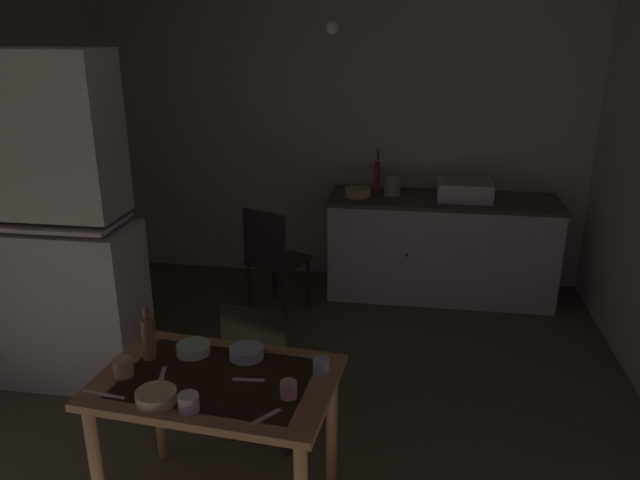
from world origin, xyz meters
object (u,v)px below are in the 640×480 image
object	(u,v)px
mixing_bowl_counter	(358,192)
dining_table	(217,398)
chair_by_counter	(274,258)
hand_pump	(377,175)
sink_basin	(464,190)
hutch_cabinet	(50,237)
glass_bottle	(148,337)
serving_bowl_wide	(247,352)
teacup_cream	(321,366)
chair_far_side	(266,365)

from	to	relation	value
mixing_bowl_counter	dining_table	world-z (taller)	mixing_bowl_counter
mixing_bowl_counter	chair_by_counter	xyz separation A→B (m)	(-0.61, -0.53, -0.42)
hand_pump	chair_by_counter	xyz separation A→B (m)	(-0.76, -0.62, -0.55)
sink_basin	hand_pump	size ratio (longest dim) A/B	1.13
mixing_bowl_counter	chair_by_counter	distance (m)	0.91
hutch_cabinet	sink_basin	size ratio (longest dim) A/B	4.78
dining_table	glass_bottle	distance (m)	0.44
sink_basin	chair_by_counter	xyz separation A→B (m)	(-1.48, -0.58, -0.46)
dining_table	serving_bowl_wide	distance (m)	0.25
hand_pump	glass_bottle	distance (m)	2.80
serving_bowl_wide	teacup_cream	bearing A→B (deg)	-12.51
dining_table	chair_by_counter	distance (m)	2.17
hand_pump	mixing_bowl_counter	world-z (taller)	hand_pump
sink_basin	mixing_bowl_counter	world-z (taller)	sink_basin
hutch_cabinet	teacup_cream	distance (m)	2.06
mixing_bowl_counter	teacup_cream	bearing A→B (deg)	-88.32
chair_by_counter	mixing_bowl_counter	bearing A→B (deg)	40.80
glass_bottle	teacup_cream	bearing A→B (deg)	-0.50
chair_far_side	teacup_cream	size ratio (longest dim) A/B	11.12
hand_pump	sink_basin	bearing A→B (deg)	-3.58
hand_pump	glass_bottle	size ratio (longest dim) A/B	1.42
sink_basin	mixing_bowl_counter	distance (m)	0.87
chair_far_side	glass_bottle	world-z (taller)	glass_bottle
hand_pump	teacup_cream	world-z (taller)	hand_pump
chair_far_side	chair_by_counter	size ratio (longest dim) A/B	0.97
mixing_bowl_counter	chair_by_counter	bearing A→B (deg)	-139.20
hutch_cabinet	serving_bowl_wide	world-z (taller)	hutch_cabinet
dining_table	chair_far_side	bearing A→B (deg)	81.95
mixing_bowl_counter	chair_far_side	world-z (taller)	mixing_bowl_counter
chair_far_side	chair_by_counter	world-z (taller)	chair_by_counter
serving_bowl_wide	teacup_cream	distance (m)	0.38
mixing_bowl_counter	teacup_cream	xyz separation A→B (m)	(0.07, -2.56, -0.13)
mixing_bowl_counter	dining_table	size ratio (longest dim) A/B	0.19
chair_far_side	serving_bowl_wide	xyz separation A→B (m)	(0.01, -0.38, 0.30)
hutch_cabinet	sink_basin	distance (m)	3.14
chair_by_counter	glass_bottle	distance (m)	2.07
mixing_bowl_counter	glass_bottle	distance (m)	2.66
sink_basin	dining_table	distance (m)	3.02
teacup_cream	hutch_cabinet	bearing A→B (deg)	153.87
serving_bowl_wide	glass_bottle	distance (m)	0.46
hutch_cabinet	dining_table	distance (m)	1.75
hutch_cabinet	mixing_bowl_counter	size ratio (longest dim) A/B	9.85
hand_pump	chair_by_counter	world-z (taller)	hand_pump
mixing_bowl_counter	glass_bottle	bearing A→B (deg)	-106.30
hutch_cabinet	chair_by_counter	xyz separation A→B (m)	(1.15, 1.13, -0.51)
hand_pump	dining_table	bearing A→B (deg)	-100.89
sink_basin	dining_table	xyz separation A→B (m)	(-1.26, -2.73, -0.31)
sink_basin	glass_bottle	xyz separation A→B (m)	(-1.62, -2.61, -0.09)
hand_pump	mixing_bowl_counter	xyz separation A→B (m)	(-0.15, -0.10, -0.13)
chair_by_counter	teacup_cream	xyz separation A→B (m)	(0.69, -2.04, 0.29)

